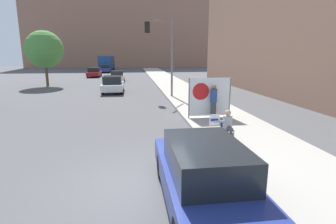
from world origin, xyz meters
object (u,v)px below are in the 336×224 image
(seated_protester, at_px, (228,125))
(city_bus_on_road, at_px, (107,62))
(parked_car_curbside, at_px, (204,174))
(traffic_light_pole, at_px, (163,44))
(pedestrian_behind, at_px, (207,93))
(protest_banner, at_px, (209,97))
(car_on_road_nearest, at_px, (113,84))
(street_tree_midblock, at_px, (44,49))
(car_on_road_distant, at_px, (94,72))
(car_on_road_far_lane, at_px, (105,69))
(jogger_on_sidewalk, at_px, (213,101))
(car_on_road_midblock, at_px, (117,76))

(seated_protester, distance_m, city_bus_on_road, 51.47)
(parked_car_curbside, bearing_deg, traffic_light_pole, 86.70)
(pedestrian_behind, bearing_deg, protest_banner, -23.01)
(car_on_road_nearest, relative_size, street_tree_midblock, 0.74)
(parked_car_curbside, xyz_separation_m, car_on_road_distant, (-7.35, 36.92, -0.03))
(traffic_light_pole, height_order, city_bus_on_road, traffic_light_pole)
(protest_banner, height_order, street_tree_midblock, street_tree_midblock)
(pedestrian_behind, bearing_deg, car_on_road_far_lane, -176.14)
(car_on_road_nearest, height_order, car_on_road_distant, car_on_road_nearest)
(seated_protester, xyz_separation_m, street_tree_midblock, (-12.60, 21.08, 3.10))
(seated_protester, height_order, city_bus_on_road, city_bus_on_road)
(protest_banner, distance_m, car_on_road_far_lane, 40.44)
(jogger_on_sidewalk, bearing_deg, car_on_road_far_lane, -50.72)
(car_on_road_distant, xyz_separation_m, city_bus_on_road, (0.44, 17.49, 1.08))
(seated_protester, distance_m, street_tree_midblock, 24.76)
(traffic_light_pole, relative_size, city_bus_on_road, 0.53)
(parked_car_curbside, bearing_deg, seated_protester, 62.67)
(jogger_on_sidewalk, bearing_deg, pedestrian_behind, -71.55)
(jogger_on_sidewalk, xyz_separation_m, car_on_road_midblock, (-5.93, 22.12, -0.37))
(seated_protester, xyz_separation_m, protest_banner, (0.44, 3.88, 0.44))
(jogger_on_sidewalk, xyz_separation_m, car_on_road_far_lane, (-9.11, 39.70, -0.31))
(car_on_road_distant, distance_m, street_tree_midblock, 12.97)
(street_tree_midblock, bearing_deg, car_on_road_midblock, 32.63)
(protest_banner, relative_size, car_on_road_far_lane, 0.51)
(jogger_on_sidewalk, distance_m, pedestrian_behind, 2.44)
(seated_protester, relative_size, street_tree_midblock, 0.20)
(city_bus_on_road, relative_size, street_tree_midblock, 1.93)
(parked_car_curbside, distance_m, city_bus_on_road, 54.86)
(protest_banner, relative_size, parked_car_curbside, 0.48)
(jogger_on_sidewalk, bearing_deg, city_bus_on_road, -52.34)
(traffic_light_pole, distance_m, car_on_road_midblock, 15.13)
(car_on_road_nearest, relative_size, car_on_road_far_lane, 1.01)
(seated_protester, distance_m, car_on_road_far_lane, 44.14)
(traffic_light_pole, relative_size, car_on_road_midblock, 1.43)
(pedestrian_behind, xyz_separation_m, street_tree_midblock, (-13.52, 15.06, 2.79))
(jogger_on_sidewalk, xyz_separation_m, traffic_light_pole, (-1.62, 8.03, 3.07))
(pedestrian_behind, xyz_separation_m, protest_banner, (-0.48, -2.15, 0.13))
(parked_car_curbside, bearing_deg, car_on_road_midblock, 96.64)
(protest_banner, bearing_deg, car_on_road_far_lane, 102.81)
(city_bus_on_road, height_order, street_tree_midblock, street_tree_midblock)
(car_on_road_midblock, bearing_deg, street_tree_midblock, -147.37)
(car_on_road_far_lane, relative_size, city_bus_on_road, 0.38)
(car_on_road_far_lane, bearing_deg, car_on_road_midblock, -79.74)
(parked_car_curbside, bearing_deg, car_on_road_far_lane, 98.00)
(car_on_road_distant, xyz_separation_m, car_on_road_far_lane, (0.75, 10.11, 0.02))
(car_on_road_far_lane, bearing_deg, car_on_road_distant, -94.22)
(traffic_light_pole, bearing_deg, street_tree_midblock, 140.75)
(pedestrian_behind, bearing_deg, parked_car_curbside, -26.61)
(jogger_on_sidewalk, height_order, car_on_road_distant, jogger_on_sidewalk)
(car_on_road_distant, height_order, street_tree_midblock, street_tree_midblock)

